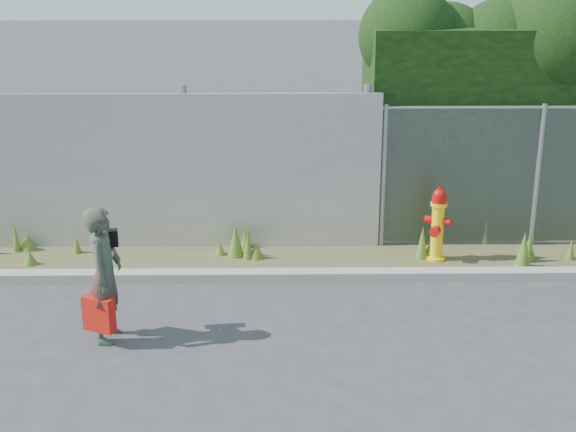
# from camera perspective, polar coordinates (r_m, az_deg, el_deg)

# --- Properties ---
(ground) EXTENTS (80.00, 80.00, 0.00)m
(ground) POSITION_cam_1_polar(r_m,az_deg,el_deg) (8.72, 2.12, -9.19)
(ground) COLOR #38373A
(ground) RESTS_ON ground
(curb) EXTENTS (16.00, 0.22, 0.12)m
(curb) POSITION_cam_1_polar(r_m,az_deg,el_deg) (10.32, 1.64, -4.23)
(curb) COLOR gray
(curb) RESTS_ON ground
(weed_strip) EXTENTS (16.00, 1.30, 0.51)m
(weed_strip) POSITION_cam_1_polar(r_m,az_deg,el_deg) (10.94, 1.82, -2.47)
(weed_strip) COLOR #4C472B
(weed_strip) RESTS_ON ground
(corrugated_fence) EXTENTS (8.50, 0.21, 2.30)m
(corrugated_fence) POSITION_cam_1_polar(r_m,az_deg,el_deg) (11.47, -15.01, 2.99)
(corrugated_fence) COLOR #A8AAAF
(corrugated_fence) RESTS_ON ground
(fire_hydrant) EXTENTS (0.35, 0.31, 1.05)m
(fire_hydrant) POSITION_cam_1_polar(r_m,az_deg,el_deg) (10.96, 10.59, -0.66)
(fire_hydrant) COLOR yellow
(fire_hydrant) RESTS_ON ground
(woman) EXTENTS (0.40, 0.57, 1.51)m
(woman) POSITION_cam_1_polar(r_m,az_deg,el_deg) (8.77, -12.90, -4.08)
(woman) COLOR #106749
(woman) RESTS_ON ground
(red_tote_bag) EXTENTS (0.35, 0.13, 0.45)m
(red_tote_bag) POSITION_cam_1_polar(r_m,az_deg,el_deg) (8.80, -13.30, -6.79)
(red_tote_bag) COLOR red
(black_shoulder_bag) EXTENTS (0.25, 0.10, 0.19)m
(black_shoulder_bag) POSITION_cam_1_polar(r_m,az_deg,el_deg) (8.86, -12.79, -1.55)
(black_shoulder_bag) COLOR black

